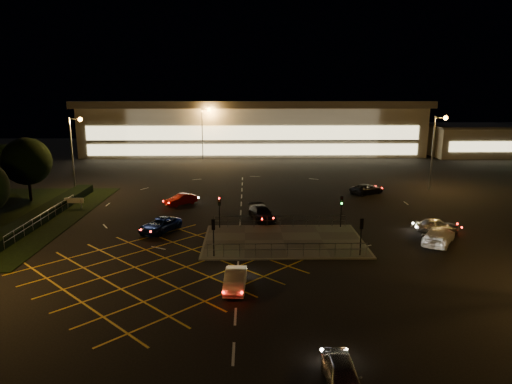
{
  "coord_description": "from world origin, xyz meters",
  "views": [
    {
      "loc": [
        -1.23,
        -41.28,
        13.36
      ],
      "look_at": [
        -0.26,
        9.61,
        2.0
      ],
      "focal_mm": 32.0,
      "sensor_mm": 36.0,
      "label": 1
    }
  ],
  "objects_px": {
    "signal_nw": "(219,205)",
    "car_near_silver": "(342,375)",
    "signal_se": "(361,229)",
    "car_far_dkgrey": "(262,213)",
    "signal_ne": "(341,205)",
    "car_queue_white": "(235,280)",
    "car_left_blue": "(160,225)",
    "signal_sw": "(213,230)",
    "car_approach_white": "(438,236)",
    "car_east_grey": "(367,189)",
    "car_right_silver": "(437,225)",
    "car_circ_red": "(181,199)"
  },
  "relations": [
    {
      "from": "signal_nw",
      "to": "car_near_silver",
      "type": "bearing_deg",
      "value": -74.15
    },
    {
      "from": "signal_nw",
      "to": "signal_se",
      "type": "bearing_deg",
      "value": -33.65
    },
    {
      "from": "signal_nw",
      "to": "car_far_dkgrey",
      "type": "distance_m",
      "value": 5.52
    },
    {
      "from": "signal_ne",
      "to": "car_queue_white",
      "type": "bearing_deg",
      "value": -125.73
    },
    {
      "from": "signal_se",
      "to": "car_left_blue",
      "type": "height_order",
      "value": "signal_se"
    },
    {
      "from": "signal_sw",
      "to": "car_approach_white",
      "type": "relative_size",
      "value": 0.6
    },
    {
      "from": "car_near_silver",
      "to": "car_east_grey",
      "type": "distance_m",
      "value": 41.66
    },
    {
      "from": "car_queue_white",
      "to": "car_east_grey",
      "type": "height_order",
      "value": "car_queue_white"
    },
    {
      "from": "signal_sw",
      "to": "car_approach_white",
      "type": "xyz_separation_m",
      "value": [
        19.71,
        3.0,
        -1.61
      ]
    },
    {
      "from": "car_east_grey",
      "to": "car_right_silver",
      "type": "bearing_deg",
      "value": 160.02
    },
    {
      "from": "car_right_silver",
      "to": "car_east_grey",
      "type": "relative_size",
      "value": 0.84
    },
    {
      "from": "car_far_dkgrey",
      "to": "signal_nw",
      "type": "bearing_deg",
      "value": -159.12
    },
    {
      "from": "signal_nw",
      "to": "car_approach_white",
      "type": "distance_m",
      "value": 20.39
    },
    {
      "from": "car_left_blue",
      "to": "car_approach_white",
      "type": "bearing_deg",
      "value": 18.42
    },
    {
      "from": "car_left_blue",
      "to": "car_approach_white",
      "type": "relative_size",
      "value": 0.91
    },
    {
      "from": "signal_se",
      "to": "car_circ_red",
      "type": "relative_size",
      "value": 0.8
    },
    {
      "from": "signal_sw",
      "to": "car_circ_red",
      "type": "relative_size",
      "value": 0.8
    },
    {
      "from": "signal_se",
      "to": "car_approach_white",
      "type": "height_order",
      "value": "signal_se"
    },
    {
      "from": "signal_sw",
      "to": "car_far_dkgrey",
      "type": "relative_size",
      "value": 0.65
    },
    {
      "from": "signal_ne",
      "to": "car_approach_white",
      "type": "relative_size",
      "value": 0.6
    },
    {
      "from": "car_left_blue",
      "to": "car_approach_white",
      "type": "distance_m",
      "value": 25.74
    },
    {
      "from": "car_left_blue",
      "to": "car_approach_white",
      "type": "xyz_separation_m",
      "value": [
        25.42,
        -4.08,
        0.1
      ]
    },
    {
      "from": "car_far_dkgrey",
      "to": "car_circ_red",
      "type": "relative_size",
      "value": 1.23
    },
    {
      "from": "car_far_dkgrey",
      "to": "car_east_grey",
      "type": "relative_size",
      "value": 1.03
    },
    {
      "from": "signal_ne",
      "to": "car_east_grey",
      "type": "bearing_deg",
      "value": 66.69
    },
    {
      "from": "signal_nw",
      "to": "car_east_grey",
      "type": "relative_size",
      "value": 0.67
    },
    {
      "from": "car_east_grey",
      "to": "signal_ne",
      "type": "bearing_deg",
      "value": 128.27
    },
    {
      "from": "signal_nw",
      "to": "car_circ_red",
      "type": "height_order",
      "value": "signal_nw"
    },
    {
      "from": "car_queue_white",
      "to": "car_circ_red",
      "type": "relative_size",
      "value": 1.01
    },
    {
      "from": "signal_nw",
      "to": "car_queue_white",
      "type": "bearing_deg",
      "value": -82.33
    },
    {
      "from": "signal_sw",
      "to": "car_right_silver",
      "type": "height_order",
      "value": "signal_sw"
    },
    {
      "from": "signal_se",
      "to": "car_queue_white",
      "type": "height_order",
      "value": "signal_se"
    },
    {
      "from": "car_right_silver",
      "to": "car_approach_white",
      "type": "height_order",
      "value": "car_approach_white"
    },
    {
      "from": "signal_se",
      "to": "signal_ne",
      "type": "bearing_deg",
      "value": -90.0
    },
    {
      "from": "signal_se",
      "to": "car_far_dkgrey",
      "type": "bearing_deg",
      "value": -55.04
    },
    {
      "from": "signal_nw",
      "to": "signal_ne",
      "type": "height_order",
      "value": "same"
    },
    {
      "from": "car_near_silver",
      "to": "car_far_dkgrey",
      "type": "xyz_separation_m",
      "value": [
        -2.8,
        27.97,
        0.04
      ]
    },
    {
      "from": "car_left_blue",
      "to": "car_far_dkgrey",
      "type": "xyz_separation_m",
      "value": [
        9.97,
        3.99,
        0.04
      ]
    },
    {
      "from": "car_circ_red",
      "to": "signal_se",
      "type": "bearing_deg",
      "value": 1.79
    },
    {
      "from": "signal_ne",
      "to": "car_far_dkgrey",
      "type": "height_order",
      "value": "signal_ne"
    },
    {
      "from": "car_near_silver",
      "to": "car_right_silver",
      "type": "height_order",
      "value": "car_right_silver"
    },
    {
      "from": "signal_se",
      "to": "car_queue_white",
      "type": "relative_size",
      "value": 0.79
    },
    {
      "from": "signal_nw",
      "to": "car_queue_white",
      "type": "relative_size",
      "value": 0.79
    },
    {
      "from": "car_approach_white",
      "to": "signal_sw",
      "type": "bearing_deg",
      "value": 42.28
    },
    {
      "from": "signal_se",
      "to": "car_approach_white",
      "type": "relative_size",
      "value": 0.6
    },
    {
      "from": "car_approach_white",
      "to": "car_right_silver",
      "type": "bearing_deg",
      "value": -76.92
    },
    {
      "from": "signal_sw",
      "to": "car_far_dkgrey",
      "type": "xyz_separation_m",
      "value": [
        4.26,
        11.07,
        -1.66
      ]
    },
    {
      "from": "car_far_dkgrey",
      "to": "car_east_grey",
      "type": "distance_m",
      "value": 18.7
    },
    {
      "from": "car_near_silver",
      "to": "car_right_silver",
      "type": "xyz_separation_m",
      "value": [
        13.94,
        23.37,
        0.01
      ]
    },
    {
      "from": "car_circ_red",
      "to": "car_left_blue",
      "type": "bearing_deg",
      "value": -45.23
    }
  ]
}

